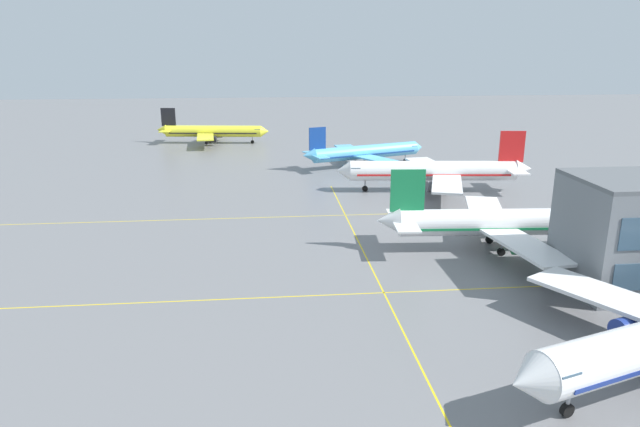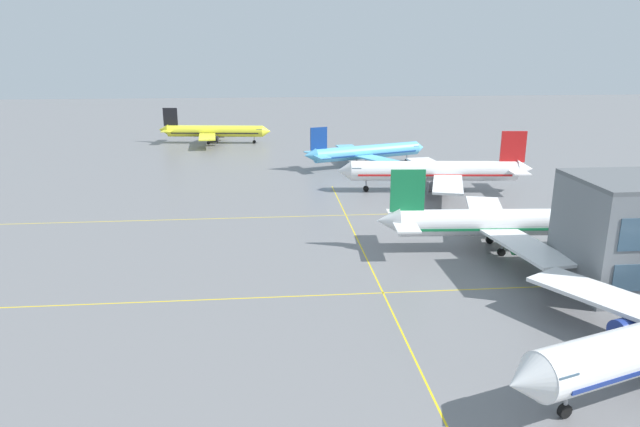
{
  "view_description": "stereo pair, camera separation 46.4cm",
  "coord_description": "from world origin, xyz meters",
  "px_view_note": "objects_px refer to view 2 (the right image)",
  "views": [
    {
      "loc": [
        -13.76,
        -31.14,
        28.3
      ],
      "look_at": [
        -5.91,
        48.23,
        4.9
      ],
      "focal_mm": 32.23,
      "sensor_mm": 36.0,
      "label": 1
    },
    {
      "loc": [
        -13.3,
        -31.18,
        28.3
      ],
      "look_at": [
        -5.91,
        48.23,
        4.9
      ],
      "focal_mm": 32.23,
      "sensor_mm": 36.0,
      "label": 2
    }
  ],
  "objects_px": {
    "airliner_second_row": "(508,223)",
    "airliner_third_row": "(436,171)",
    "airliner_far_right_stand": "(214,131)",
    "airliner_far_left_stand": "(366,152)"
  },
  "relations": [
    {
      "from": "airliner_third_row",
      "to": "airliner_far_right_stand",
      "type": "distance_m",
      "value": 80.97
    },
    {
      "from": "airliner_far_left_stand",
      "to": "airliner_far_right_stand",
      "type": "distance_m",
      "value": 55.08
    },
    {
      "from": "airliner_third_row",
      "to": "airliner_far_left_stand",
      "type": "height_order",
      "value": "airliner_third_row"
    },
    {
      "from": "airliner_second_row",
      "to": "airliner_far_right_stand",
      "type": "bearing_deg",
      "value": 116.66
    },
    {
      "from": "airliner_third_row",
      "to": "airliner_far_left_stand",
      "type": "distance_m",
      "value": 27.66
    },
    {
      "from": "airliner_third_row",
      "to": "airliner_far_right_stand",
      "type": "height_order",
      "value": "airliner_third_row"
    },
    {
      "from": "airliner_second_row",
      "to": "airliner_third_row",
      "type": "xyz_separation_m",
      "value": [
        -0.3,
        34.49,
        0.11
      ]
    },
    {
      "from": "airliner_second_row",
      "to": "airliner_third_row",
      "type": "bearing_deg",
      "value": 90.5
    },
    {
      "from": "airliner_far_right_stand",
      "to": "airliner_second_row",
      "type": "bearing_deg",
      "value": -63.34
    },
    {
      "from": "airliner_far_left_stand",
      "to": "airliner_third_row",
      "type": "bearing_deg",
      "value": -69.3
    }
  ]
}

